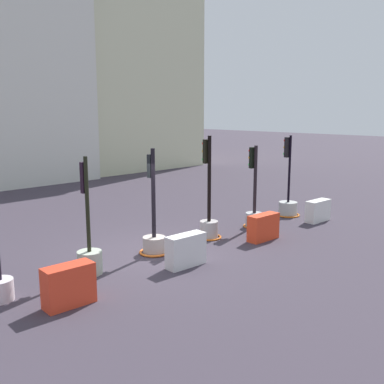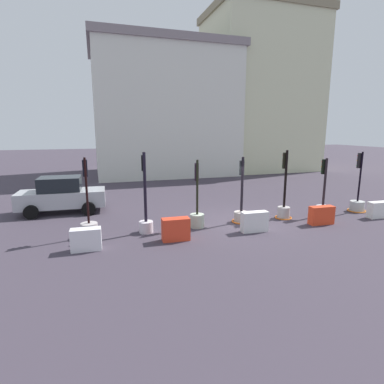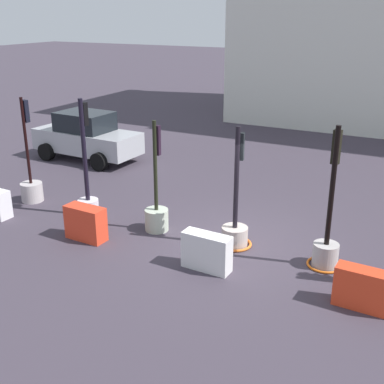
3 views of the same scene
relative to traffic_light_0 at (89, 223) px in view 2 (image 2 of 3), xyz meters
The scene contains 16 objects.
ground_plane 6.42m from the traffic_light_0, ahead, with size 120.00×120.00×0.00m, color #3D3541.
traffic_light_0 is the anchor object (origin of this frame).
traffic_light_1 2.18m from the traffic_light_0, ahead, with size 0.56×0.56×3.21m.
traffic_light_2 4.34m from the traffic_light_0, ahead, with size 0.60×0.60×2.85m.
traffic_light_3 6.45m from the traffic_light_0, ahead, with size 0.84×0.84×2.91m.
traffic_light_4 8.61m from the traffic_light_0, ahead, with size 0.78×0.78×3.16m.
traffic_light_5 10.67m from the traffic_light_0, ahead, with size 0.74×0.74×2.76m.
traffic_light_6 12.89m from the traffic_light_0, ahead, with size 0.88×0.88×3.00m.
construction_barrier_0 1.37m from the traffic_light_0, 93.55° to the right, with size 1.02×0.47×0.77m.
construction_barrier_1 3.36m from the traffic_light_0, 23.42° to the right, with size 1.04×0.48×0.85m.
construction_barrier_2 6.50m from the traffic_light_0, 11.73° to the right, with size 1.10×0.42×0.83m.
construction_barrier_3 9.73m from the traffic_light_0, ahead, with size 1.11×0.43×0.80m.
construction_barrier_4 12.97m from the traffic_light_0, ahead, with size 1.08×0.44×0.76m.
car_silver_hatchback 4.42m from the traffic_light_0, 107.22° to the left, with size 4.15×2.15×1.79m.
building_main_facade 19.09m from the traffic_light_0, 68.63° to the left, with size 12.81×9.37×11.48m.
building_corner_block 24.99m from the traffic_light_0, 45.62° to the left, with size 10.74×8.38×15.41m.
Camera 2 is at (-6.02, -11.99, 4.04)m, focal length 28.75 mm.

